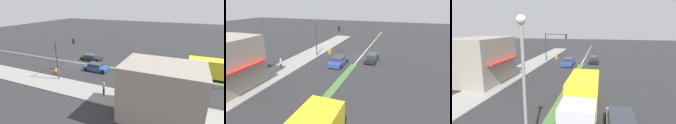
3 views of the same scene
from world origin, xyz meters
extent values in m
plane|color=#2B2B2D|center=(0.00, 18.00, 0.00)|extent=(160.00, 160.00, 0.00)
cube|color=gray|center=(9.00, 18.50, 0.06)|extent=(4.00, 73.00, 0.12)
cube|color=beige|center=(0.00, 0.00, 0.00)|extent=(0.16, 60.00, 0.01)
cube|color=gray|center=(10.79, 16.69, 2.87)|extent=(5.11, 7.31, 5.49)
cube|color=red|center=(7.88, 16.69, 2.92)|extent=(0.70, 5.85, 0.20)
cylinder|color=#333338|center=(7.55, 1.59, 2.92)|extent=(0.18, 0.18, 5.60)
cylinder|color=#333338|center=(5.30, 1.59, 5.42)|extent=(4.50, 0.12, 0.12)
cube|color=black|center=(3.35, 1.59, 4.97)|extent=(0.28, 0.24, 0.84)
sphere|color=red|center=(3.35, 1.46, 5.24)|extent=(0.18, 0.18, 0.18)
sphere|color=gold|center=(3.35, 1.46, 4.97)|extent=(0.18, 0.18, 0.18)
sphere|color=green|center=(3.35, 1.46, 4.70)|extent=(0.18, 0.18, 0.18)
cylinder|color=#282D42|center=(8.95, 9.73, 0.55)|extent=(0.26, 0.26, 0.85)
cylinder|color=#B7B2A8|center=(8.95, 9.73, 1.27)|extent=(0.34, 0.34, 0.59)
sphere|color=tan|center=(8.95, 9.73, 1.67)|extent=(0.22, 0.22, 0.22)
cube|color=orange|center=(5.84, -0.27, 0.43)|extent=(0.45, 0.21, 0.84)
cube|color=orange|center=(5.84, 0.05, 0.43)|extent=(0.45, 0.21, 0.84)
cube|color=yellow|center=(-2.20, 21.39, 1.57)|extent=(2.40, 5.10, 2.60)
cylinder|color=black|center=(-3.28, 20.14, 0.45)|extent=(0.28, 0.90, 0.90)
cylinder|color=black|center=(-1.12, 20.14, 0.45)|extent=(0.28, 0.90, 0.90)
cylinder|color=black|center=(-5.84, 22.89, 0.32)|extent=(0.22, 0.63, 0.63)
cylinder|color=black|center=(-4.16, 22.89, 0.32)|extent=(0.22, 0.63, 0.63)
cube|color=#284793|center=(2.20, 5.02, 0.48)|extent=(1.87, 3.94, 0.62)
cube|color=#2D333D|center=(2.20, 4.82, 1.06)|extent=(1.59, 2.17, 0.54)
cylinder|color=black|center=(1.37, 6.59, 0.30)|extent=(0.22, 0.61, 0.61)
cylinder|color=black|center=(3.03, 6.59, 0.30)|extent=(0.22, 0.61, 0.61)
cylinder|color=black|center=(1.37, 3.44, 0.30)|extent=(0.22, 0.61, 0.61)
cylinder|color=black|center=(3.03, 3.44, 0.30)|extent=(0.22, 0.61, 0.61)
cube|color=black|center=(-2.20, 1.45, 0.46)|extent=(1.71, 4.11, 0.57)
cube|color=#2D333D|center=(-2.20, 1.24, 0.99)|extent=(1.45, 2.26, 0.50)
cylinder|color=black|center=(-2.96, 3.09, 0.32)|extent=(0.22, 0.64, 0.64)
cylinder|color=black|center=(-1.44, 3.09, 0.32)|extent=(0.22, 0.64, 0.64)
cylinder|color=black|center=(-2.96, -0.19, 0.32)|extent=(0.22, 0.64, 0.64)
cylinder|color=black|center=(-1.44, -0.19, 0.32)|extent=(0.22, 0.64, 0.64)
camera|label=1|loc=(25.96, 18.42, 10.85)|focal=28.00mm
camera|label=2|loc=(-6.45, 28.36, 9.01)|focal=28.00mm
camera|label=3|loc=(-3.52, 35.40, 6.95)|focal=28.00mm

